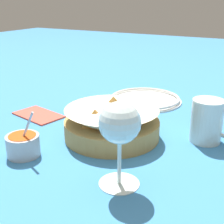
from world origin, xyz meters
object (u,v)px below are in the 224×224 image
object	(u,v)px
food_basket	(112,124)
sauce_cup	(23,144)
wine_glass	(120,126)
side_plate	(145,99)
beer_mug	(207,123)

from	to	relation	value
food_basket	sauce_cup	xyz separation A→B (m)	(-0.12, -0.17, -0.01)
wine_glass	side_plate	xyz separation A→B (m)	(-0.15, 0.45, -0.10)
wine_glass	beer_mug	xyz separation A→B (m)	(0.09, 0.25, -0.07)
wine_glass	side_plate	bearing A→B (deg)	108.03
food_basket	side_plate	distance (m)	0.29
food_basket	sauce_cup	size ratio (longest dim) A/B	2.15
side_plate	beer_mug	bearing A→B (deg)	-40.00
food_basket	beer_mug	world-z (taller)	beer_mug
sauce_cup	beer_mug	distance (m)	0.41
food_basket	wine_glass	size ratio (longest dim) A/B	1.45
side_plate	wine_glass	bearing A→B (deg)	-71.97
wine_glass	beer_mug	world-z (taller)	wine_glass
sauce_cup	side_plate	xyz separation A→B (m)	(0.08, 0.45, -0.02)
sauce_cup	beer_mug	size ratio (longest dim) A/B	0.94
sauce_cup	beer_mug	world-z (taller)	sauce_cup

